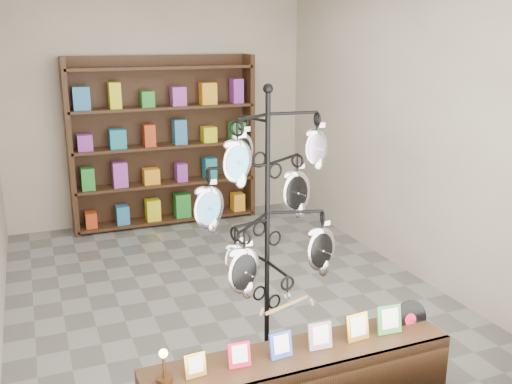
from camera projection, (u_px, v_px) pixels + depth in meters
ground at (221, 289)px, 5.68m from camera, size 5.00×5.00×0.00m
room_envelope at (218, 103)px, 5.19m from camera, size 5.00×5.00×5.00m
display_tree at (267, 214)px, 4.00m from camera, size 1.11×1.09×2.14m
back_shelving at (164, 147)px, 7.46m from camera, size 2.42×0.36×2.20m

